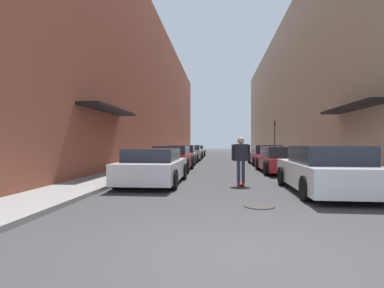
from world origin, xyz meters
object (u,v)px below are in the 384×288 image
at_px(parked_car_left_3, 191,153).
at_px(parked_car_left_1, 172,159).
at_px(parked_car_left_0, 154,167).
at_px(parked_car_right_2, 266,155).
at_px(parked_car_right_1, 280,160).
at_px(skateboarder, 241,156).
at_px(parked_car_left_4, 196,151).
at_px(manhole_cover, 259,206).
at_px(parked_car_right_0, 325,170).
at_px(traffic_light, 275,135).
at_px(parked_car_left_2, 182,155).

bearing_deg(parked_car_left_3, parked_car_left_1, -89.97).
bearing_deg(parked_car_left_0, parked_car_right_2, 61.34).
xyz_separation_m(parked_car_right_1, parked_car_right_2, (0.14, 5.34, 0.01)).
xyz_separation_m(parked_car_right_2, skateboarder, (-2.37, -9.95, 0.38)).
bearing_deg(parked_car_left_4, manhole_cover, -82.33).
bearing_deg(parked_car_right_0, skateboarder, 150.35).
xyz_separation_m(parked_car_left_0, parked_car_right_1, (5.24, 4.52, 0.01)).
bearing_deg(parked_car_right_1, skateboarder, -115.77).
bearing_deg(traffic_light, parked_car_left_1, -119.54).
bearing_deg(parked_car_left_4, parked_car_right_0, -76.35).
distance_m(parked_car_left_2, manhole_cover, 13.81).
relative_size(parked_car_left_3, parked_car_left_4, 1.01).
bearing_deg(parked_car_left_2, parked_car_left_0, -88.77).
relative_size(parked_car_right_1, traffic_light, 1.39).
bearing_deg(parked_car_right_0, parked_car_right_2, 89.68).
xyz_separation_m(parked_car_right_0, skateboarder, (-2.31, 1.31, 0.36)).
bearing_deg(parked_car_left_0, parked_car_left_4, 90.36).
bearing_deg(parked_car_left_2, parked_car_right_2, -0.42).
bearing_deg(parked_car_left_3, parked_car_left_2, -91.16).
distance_m(parked_car_left_2, parked_car_right_0, 12.59).
height_order(parked_car_left_0, traffic_light, traffic_light).
bearing_deg(parked_car_left_4, parked_car_left_2, -90.42).
bearing_deg(traffic_light, skateboarder, -103.72).
relative_size(parked_car_left_4, parked_car_right_1, 0.94).
bearing_deg(parked_car_left_4, parked_car_right_1, -71.99).
xyz_separation_m(parked_car_left_3, traffic_light, (7.61, 3.20, 1.60)).
distance_m(parked_car_left_0, parked_car_left_2, 9.90).
relative_size(parked_car_left_1, parked_car_right_0, 0.93).
bearing_deg(parked_car_left_0, parked_car_right_0, -14.86).
xyz_separation_m(parked_car_left_0, skateboarder, (3.01, -0.10, 0.40)).
height_order(parked_car_left_4, parked_car_right_2, parked_car_right_2).
relative_size(parked_car_left_0, skateboarder, 2.58).
height_order(parked_car_right_0, parked_car_right_1, parked_car_right_0).
relative_size(parked_car_left_1, manhole_cover, 6.01).
relative_size(parked_car_left_0, traffic_light, 1.24).
relative_size(parked_car_left_3, parked_car_right_0, 0.99).
height_order(parked_car_right_1, skateboarder, skateboarder).
relative_size(parked_car_left_0, parked_car_right_0, 0.93).
bearing_deg(parked_car_right_0, parked_car_left_0, 165.14).
xyz_separation_m(parked_car_left_2, parked_car_right_1, (5.45, -5.38, -0.01)).
bearing_deg(skateboarder, traffic_light, 76.28).
bearing_deg(parked_car_left_4, parked_car_left_1, -89.89).
xyz_separation_m(parked_car_left_1, parked_car_right_2, (5.49, 4.98, -0.02)).
xyz_separation_m(skateboarder, manhole_cover, (0.16, -3.38, -0.99)).
bearing_deg(parked_car_right_1, parked_car_left_0, -139.24).
xyz_separation_m(parked_car_left_1, parked_car_left_2, (-0.11, 5.02, -0.02)).
height_order(parked_car_left_0, parked_car_right_2, parked_car_right_2).
height_order(parked_car_left_0, parked_car_right_0, parked_car_right_0).
distance_m(parked_car_left_1, parked_car_left_4, 16.17).
bearing_deg(parked_car_right_1, parked_car_left_1, 176.15).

